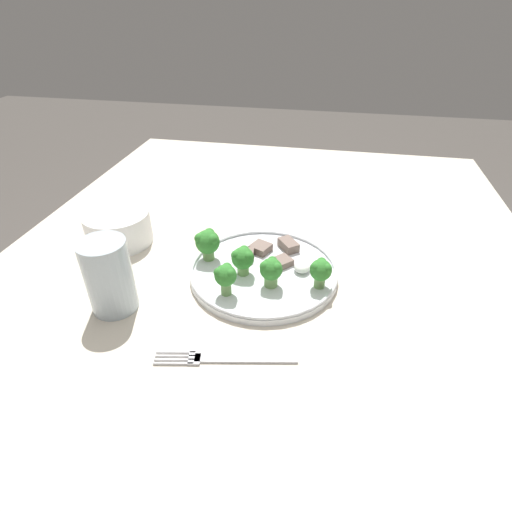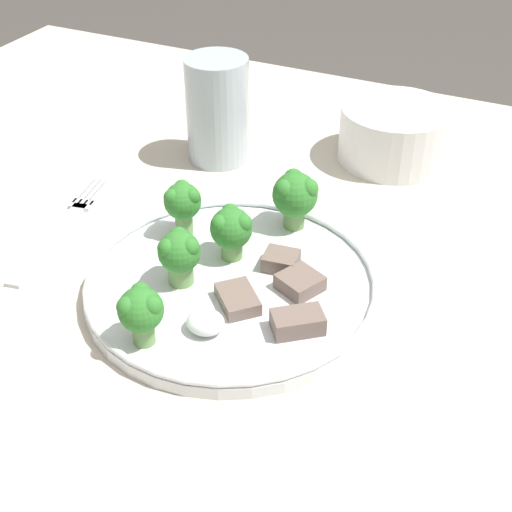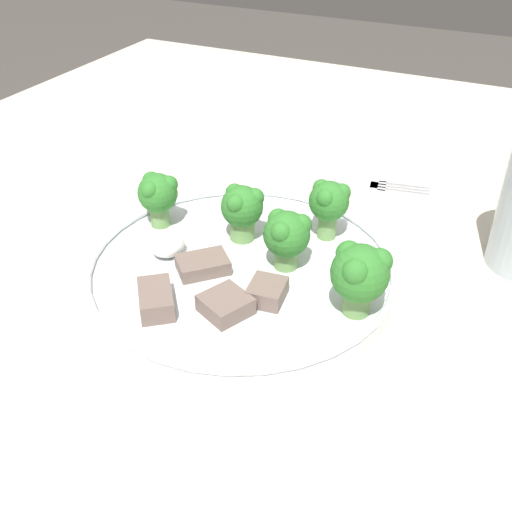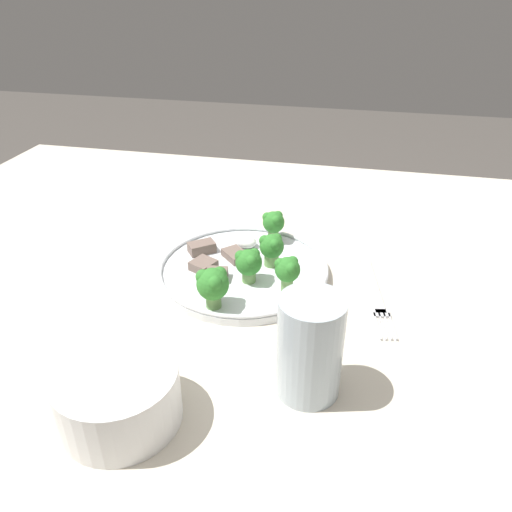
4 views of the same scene
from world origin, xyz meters
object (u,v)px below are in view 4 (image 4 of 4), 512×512
drinking_glass (309,352)px  fork (375,295)px  dinner_plate (243,271)px  cream_bowl (119,397)px

drinking_glass → fork: bearing=-109.9°
dinner_plate → cream_bowl: size_ratio=2.04×
fork → dinner_plate: bearing=-3.2°
fork → drinking_glass: bearing=70.1°
drinking_glass → cream_bowl: bearing=24.5°
drinking_glass → dinner_plate: bearing=-59.3°
fork → cream_bowl: bearing=48.0°
cream_bowl → fork: bearing=-132.0°
dinner_plate → fork: size_ratio=1.31×
cream_bowl → drinking_glass: bearing=-155.5°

